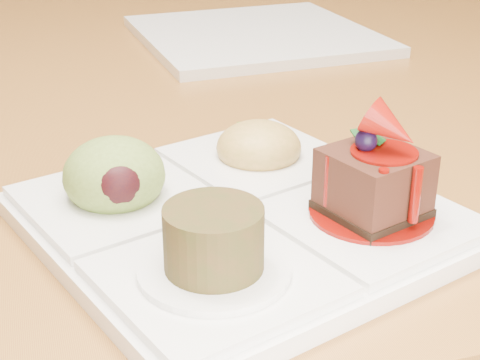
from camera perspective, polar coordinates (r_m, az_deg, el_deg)
name	(u,v)px	position (r m, az deg, el deg)	size (l,w,h in m)	color
dining_table	(146,41)	(1.19, -7.29, 10.67)	(1.00, 1.80, 0.75)	olive
sampler_plate	(235,203)	(0.45, -0.40, -1.82)	(0.29, 0.29, 0.09)	white
second_plate	(256,36)	(0.91, 1.22, 11.14)	(0.27, 0.27, 0.01)	white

